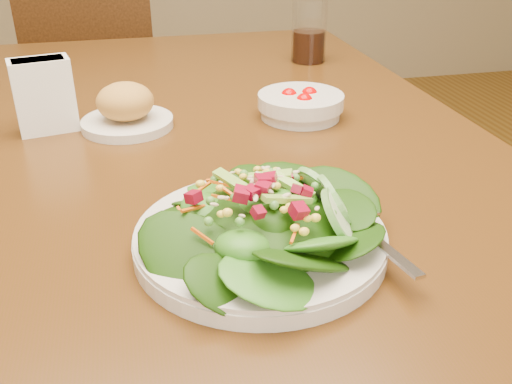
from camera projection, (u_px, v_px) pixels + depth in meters
dining_table at (207, 184)px, 0.99m from camera, size 0.90×1.40×0.75m
chair_far at (98, 89)px, 1.98m from camera, size 0.45×0.46×0.92m
salad_plate at (269, 224)px, 0.62m from camera, size 0.28×0.28×0.08m
bread_plate at (126, 110)px, 0.93m from camera, size 0.15×0.15×0.08m
tomato_bowl at (301, 105)px, 0.98m from camera, size 0.15×0.15×0.05m
drinking_glass at (309, 35)px, 1.29m from camera, size 0.08×0.08×0.14m
napkin_holder at (44, 94)px, 0.91m from camera, size 0.10×0.07×0.12m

